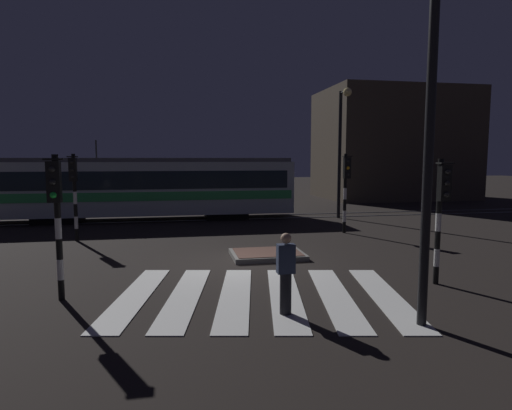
{
  "coord_description": "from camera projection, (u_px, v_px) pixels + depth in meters",
  "views": [
    {
      "loc": [
        -1.92,
        -12.84,
        3.21
      ],
      "look_at": [
        1.21,
        3.71,
        1.4
      ],
      "focal_mm": 30.28,
      "sensor_mm": 36.0,
      "label": 1
    }
  ],
  "objects": [
    {
      "name": "traffic_light_corner_far_left",
      "position": [
        74.0,
        184.0,
        16.59
      ],
      "size": [
        0.36,
        0.42,
        3.4
      ],
      "color": "black",
      "rests_on": "ground"
    },
    {
      "name": "pedestrian_waiting_at_kerb",
      "position": [
        286.0,
        273.0,
        8.83
      ],
      "size": [
        0.36,
        0.24,
        1.71
      ],
      "color": "black",
      "rests_on": "ground"
    },
    {
      "name": "rail_near",
      "position": [
        213.0,
        220.0,
        22.62
      ],
      "size": [
        80.0,
        0.12,
        0.03
      ],
      "primitive_type": "cube",
      "color": "#59595E",
      "rests_on": "ground"
    },
    {
      "name": "tram",
      "position": [
        144.0,
        187.0,
        22.49
      ],
      "size": [
        15.66,
        2.58,
        4.15
      ],
      "color": "#B2BCC1",
      "rests_on": "ground"
    },
    {
      "name": "building_backdrop",
      "position": [
        392.0,
        145.0,
        35.43
      ],
      "size": [
        11.41,
        8.0,
        8.72
      ],
      "primitive_type": "cube",
      "color": "#42382D",
      "rests_on": "ground"
    },
    {
      "name": "street_lamp_trackside_right",
      "position": [
        342.0,
        137.0,
        22.8
      ],
      "size": [
        0.44,
        1.21,
        6.8
      ],
      "color": "black",
      "rests_on": "ground"
    },
    {
      "name": "traffic_light_corner_near_left",
      "position": [
        56.0,
        205.0,
        9.53
      ],
      "size": [
        0.36,
        0.42,
        3.31
      ],
      "color": "black",
      "rests_on": "ground"
    },
    {
      "name": "traffic_island",
      "position": [
        267.0,
        254.0,
        14.14
      ],
      "size": [
        2.34,
        1.73,
        0.18
      ],
      "color": "slate",
      "rests_on": "ground"
    },
    {
      "name": "traffic_light_corner_near_right",
      "position": [
        441.0,
        202.0,
        10.81
      ],
      "size": [
        0.36,
        0.42,
        3.21
      ],
      "color": "black",
      "rests_on": "ground"
    },
    {
      "name": "ground_plane",
      "position": [
        240.0,
        264.0,
        13.24
      ],
      "size": [
        120.0,
        120.0,
        0.0
      ],
      "primitive_type": "plane",
      "color": "black"
    },
    {
      "name": "crosswalk_zebra",
      "position": [
        260.0,
        296.0,
        10.11
      ],
      "size": [
        7.31,
        5.77,
        0.02
      ],
      "color": "silver",
      "rests_on": "ground"
    },
    {
      "name": "street_lamp_near_kerb",
      "position": [
        439.0,
        91.0,
        7.63
      ],
      "size": [
        0.44,
        1.21,
        6.91
      ],
      "color": "black",
      "rests_on": "ground"
    },
    {
      "name": "rail_far",
      "position": [
        210.0,
        216.0,
        24.02
      ],
      "size": [
        80.0,
        0.12,
        0.03
      ],
      "primitive_type": "cube",
      "color": "#59595E",
      "rests_on": "ground"
    },
    {
      "name": "traffic_light_corner_far_right",
      "position": [
        346.0,
        181.0,
        18.43
      ],
      "size": [
        0.36,
        0.42,
        3.42
      ],
      "color": "black",
      "rests_on": "ground"
    }
  ]
}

